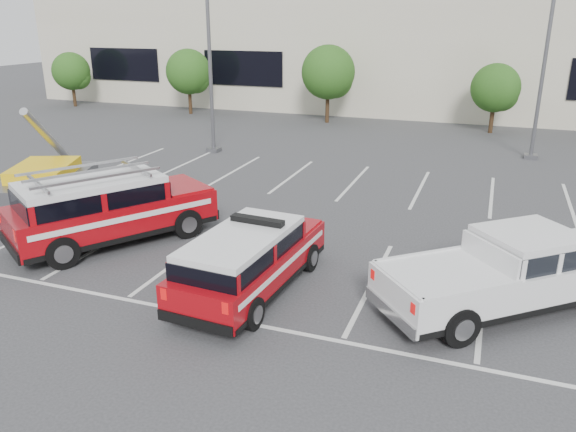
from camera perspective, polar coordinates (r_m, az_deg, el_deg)
name	(u,v)px	position (r m, az deg, el deg)	size (l,w,h in m)	color
ground	(273,269)	(15.27, -1.53, -5.42)	(120.00, 120.00, 0.00)	#333336
stall_markings	(322,217)	(19.21, 3.44, -0.06)	(23.00, 15.00, 0.01)	silver
convention_building	(433,41)	(45.01, 14.51, 16.80)	(60.00, 16.99, 13.20)	beige
tree_far_left	(73,73)	(46.23, -21.03, 13.44)	(2.77, 2.77, 3.99)	#3F2B19
tree_left	(190,73)	(40.42, -9.93, 14.09)	(3.07, 3.07, 4.42)	#3F2B19
tree_mid_left	(330,74)	(36.47, 4.26, 14.18)	(3.37, 3.37, 4.85)	#3F2B19
tree_mid_right	(497,90)	(35.10, 20.46, 11.94)	(2.77, 2.77, 3.99)	#3F2B19
light_pole_left	(209,45)	(28.14, -8.01, 16.83)	(0.90, 0.60, 10.24)	#59595E
light_pole_mid	(547,46)	(28.92, 24.81, 15.37)	(0.90, 0.60, 10.24)	#59595E
fire_chief_suv	(250,264)	(13.81, -3.87, -4.91)	(2.22, 5.26, 1.81)	#93070D
white_pickup	(507,279)	(13.98, 21.39, -6.01)	(5.92, 5.49, 1.85)	silver
ladder_suv	(109,213)	(17.59, -17.71, 0.30)	(5.09, 6.16, 2.31)	#93070D
utility_rig	(42,190)	(21.38, -23.73, 2.41)	(3.89, 5.18, 3.73)	#59595E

